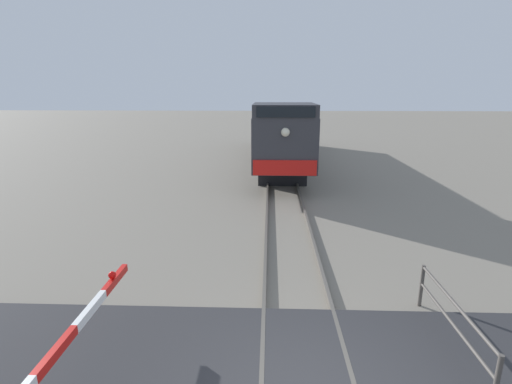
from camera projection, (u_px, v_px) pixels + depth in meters
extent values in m
cube|color=black|center=(282.00, 169.00, 20.10)|extent=(2.36, 3.20, 1.05)
cube|color=black|center=(278.00, 143.00, 29.59)|extent=(2.36, 3.20, 1.05)
cube|color=#333338|center=(280.00, 127.00, 24.40)|extent=(2.78, 17.87, 2.35)
cube|color=#333338|center=(284.00, 110.00, 16.99)|extent=(2.72, 3.29, 0.54)
cube|color=black|center=(286.00, 112.00, 15.38)|extent=(2.36, 0.06, 0.43)
cube|color=red|center=(285.00, 168.00, 15.95)|extent=(2.64, 0.08, 0.64)
sphere|color=#F2EACC|center=(285.00, 132.00, 15.56)|extent=(0.36, 0.36, 0.36)
cube|color=red|center=(56.00, 352.00, 5.16)|extent=(0.10, 1.02, 0.14)
cube|color=white|center=(90.00, 310.00, 6.15)|extent=(0.10, 1.02, 0.14)
cube|color=red|center=(115.00, 280.00, 7.13)|extent=(0.10, 1.02, 0.14)
sphere|color=red|center=(112.00, 275.00, 7.00)|extent=(0.14, 0.14, 0.14)
cylinder|color=#4C4742|center=(496.00, 384.00, 5.53)|extent=(0.08, 0.08, 0.95)
cylinder|color=#4C4742|center=(421.00, 286.00, 8.27)|extent=(0.08, 0.08, 0.95)
cylinder|color=#4C4742|center=(455.00, 303.00, 6.79)|extent=(0.06, 2.84, 0.06)
cylinder|color=#4C4742|center=(452.00, 323.00, 6.89)|extent=(0.06, 2.84, 0.06)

